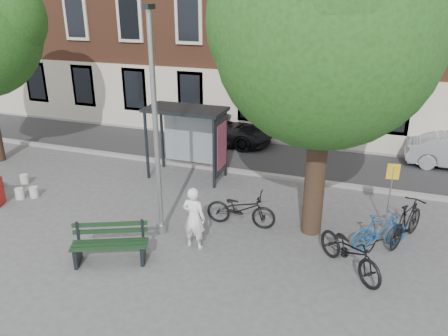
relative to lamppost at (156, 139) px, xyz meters
name	(u,v)px	position (x,y,z in m)	size (l,w,h in m)	color
ground	(162,232)	(0.00, 0.00, -2.78)	(90.00, 90.00, 0.00)	#4C4C4F
road	(238,154)	(0.00, 7.00, -2.78)	(40.00, 4.00, 0.01)	#28282B
curb_near	(222,169)	(0.00, 5.00, -2.72)	(40.00, 0.25, 0.12)	gray
curb_far	(251,139)	(0.00, 9.00, -2.72)	(40.00, 0.25, 0.12)	gray
lamppost	(156,139)	(0.00, 0.00, 0.00)	(0.28, 0.35, 6.11)	#9EA0A3
tree_right	(328,26)	(4.01, 1.38, 2.83)	(5.76, 5.60, 8.20)	black
bus_shelter	(197,127)	(-0.61, 4.11, -0.87)	(2.85, 1.45, 2.62)	#1E2328
painter	(194,218)	(1.20, -0.41, -1.92)	(0.63, 0.42, 1.73)	white
bench	(110,245)	(-0.53, -1.74, -2.34)	(1.96, 1.32, 0.97)	#1E2328
bike_a	(241,209)	(2.00, 1.15, -2.25)	(0.72, 2.05, 1.08)	black
bike_b	(380,231)	(5.84, 1.23, -2.28)	(0.47, 1.66, 1.00)	navy
bike_c	(350,251)	(5.18, -0.16, -2.21)	(0.76, 2.17, 1.14)	black
bike_d	(407,222)	(6.50, 1.79, -2.19)	(0.56, 1.99, 1.20)	black
car_dark	(224,129)	(-1.14, 8.35, -2.15)	(2.10, 4.56, 1.27)	black
bucket_a	(34,192)	(-5.10, 0.64, -2.60)	(0.28, 0.28, 0.36)	silver
bucket_b	(24,179)	(-6.21, 1.40, -2.60)	(0.28, 0.28, 0.36)	silver
bucket_c	(20,194)	(-5.46, 0.38, -2.60)	(0.28, 0.28, 0.36)	silver
notice_sign	(392,182)	(5.99, 2.38, -1.31)	(0.34, 0.09, 2.00)	#9EA0A3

